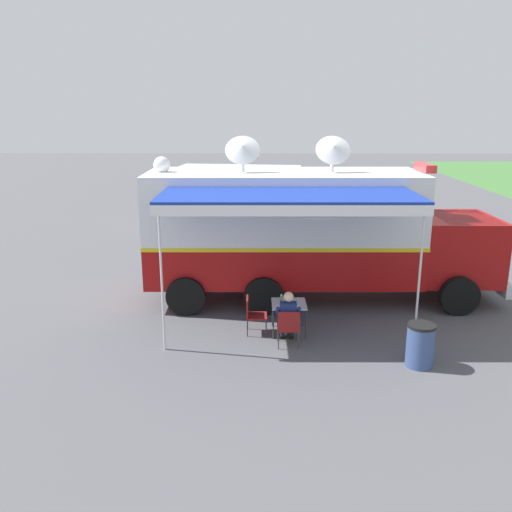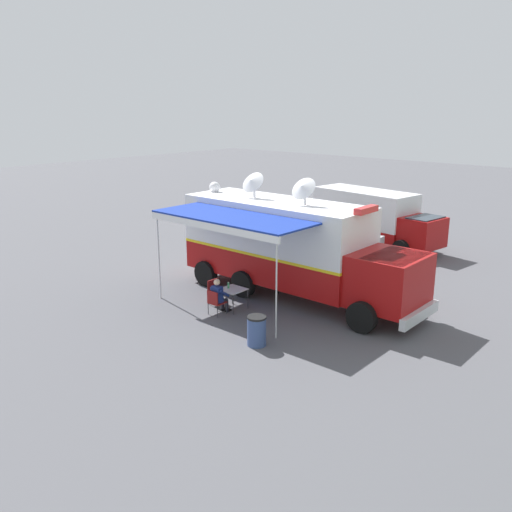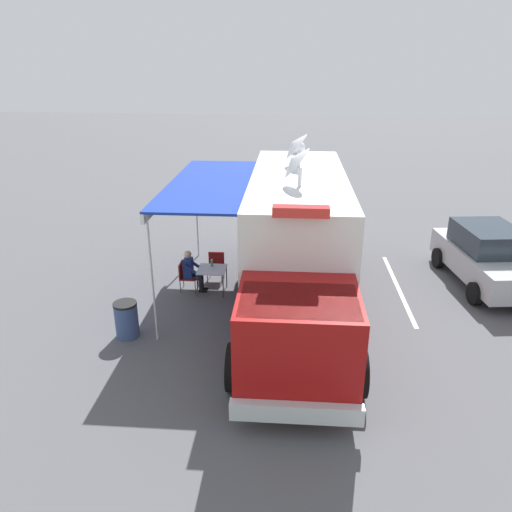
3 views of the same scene
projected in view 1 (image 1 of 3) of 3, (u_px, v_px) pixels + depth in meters
ground_plane at (282, 298)px, 15.04m from camera, size 100.00×100.00×0.00m
lot_stripe at (259, 266)px, 18.01m from camera, size 0.15×4.80×0.01m
command_truck at (311, 230)px, 14.49m from camera, size 4.90×9.50×4.53m
folding_table at (289, 306)px, 12.53m from camera, size 0.80×0.80×0.73m
water_bottle at (281, 299)px, 12.47m from camera, size 0.07×0.07×0.22m
folding_chair_at_table at (288, 325)px, 11.80m from camera, size 0.48×0.48×0.87m
folding_chair_beside_table at (252, 312)px, 12.56m from camera, size 0.48×0.48×0.87m
seated_responder at (288, 316)px, 11.95m from camera, size 0.66×0.55×1.25m
trash_bin at (420, 345)px, 10.95m from camera, size 0.57×0.57×0.91m
support_truck at (251, 198)px, 23.23m from camera, size 3.03×7.01×2.70m
car_behind_truck at (244, 224)px, 20.32m from camera, size 2.39×4.38×1.76m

